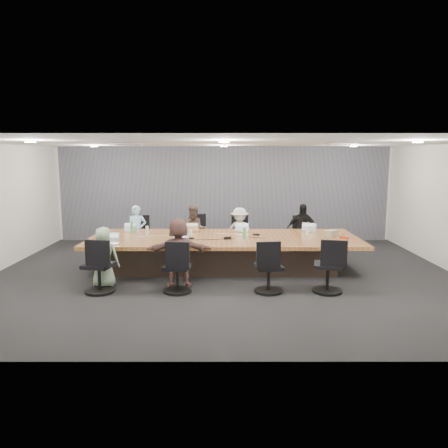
{
  "coord_description": "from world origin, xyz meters",
  "views": [
    {
      "loc": [
        -0.01,
        -9.11,
        2.55
      ],
      "look_at": [
        0.0,
        0.4,
        1.05
      ],
      "focal_mm": 35.0,
      "sensor_mm": 36.0,
      "label": 1
    }
  ],
  "objects_px": {
    "chair_3": "(299,239)",
    "laptop_1": "(193,230)",
    "person_5": "(179,252)",
    "canvas_bag": "(332,233)",
    "person_3": "(302,230)",
    "laptop_3": "(306,230)",
    "bottle_green_right": "(244,233)",
    "chair_0": "(140,239)",
    "chair_6": "(269,271)",
    "chair_5": "(177,271)",
    "laptop_5": "(181,244)",
    "bottle_clear": "(147,231)",
    "laptop_4": "(111,244)",
    "person_0": "(137,231)",
    "bottle_green_left": "(132,228)",
    "stapler": "(227,238)",
    "snack_packet": "(344,237)",
    "chair_1": "(196,238)",
    "person_1": "(195,231)",
    "chair_2": "(239,237)",
    "chair_4": "(99,270)",
    "laptop_0": "(132,230)",
    "person_4": "(104,257)",
    "chair_7": "(328,270)",
    "person_2": "(240,232)",
    "laptop_2": "(240,230)",
    "conference_table": "(224,252)",
    "mug_brown": "(101,237)"
  },
  "relations": [
    {
      "from": "chair_3",
      "to": "laptop_4",
      "type": "distance_m",
      "value": 5.01
    },
    {
      "from": "chair_1",
      "to": "chair_7",
      "type": "xyz_separation_m",
      "value": [
        2.68,
        -3.4,
        0.03
      ]
    },
    {
      "from": "chair_7",
      "to": "laptop_4",
      "type": "bearing_deg",
      "value": -179.96
    },
    {
      "from": "laptop_5",
      "to": "laptop_0",
      "type": "bearing_deg",
      "value": 137.01
    },
    {
      "from": "bottle_green_right",
      "to": "snack_packet",
      "type": "bearing_deg",
      "value": 1.84
    },
    {
      "from": "person_4",
      "to": "mug_brown",
      "type": "relative_size",
      "value": 9.9
    },
    {
      "from": "person_4",
      "to": "canvas_bag",
      "type": "xyz_separation_m",
      "value": [
        4.76,
        1.37,
        0.22
      ]
    },
    {
      "from": "chair_6",
      "to": "mug_brown",
      "type": "relative_size",
      "value": 6.86
    },
    {
      "from": "chair_1",
      "to": "bottle_green_right",
      "type": "height_order",
      "value": "bottle_green_right"
    },
    {
      "from": "person_2",
      "to": "chair_2",
      "type": "bearing_deg",
      "value": 91.5
    },
    {
      "from": "canvas_bag",
      "to": "person_5",
      "type": "bearing_deg",
      "value": -157.45
    },
    {
      "from": "chair_5",
      "to": "laptop_5",
      "type": "height_order",
      "value": "chair_5"
    },
    {
      "from": "person_5",
      "to": "canvas_bag",
      "type": "distance_m",
      "value": 3.58
    },
    {
      "from": "person_4",
      "to": "chair_5",
      "type": "bearing_deg",
      "value": 166.65
    },
    {
      "from": "person_3",
      "to": "snack_packet",
      "type": "xyz_separation_m",
      "value": [
        0.66,
        -1.52,
        0.09
      ]
    },
    {
      "from": "chair_4",
      "to": "stapler",
      "type": "height_order",
      "value": "chair_4"
    },
    {
      "from": "laptop_5",
      "to": "bottle_green_left",
      "type": "xyz_separation_m",
      "value": [
        -1.28,
        1.27,
        0.12
      ]
    },
    {
      "from": "chair_7",
      "to": "laptop_0",
      "type": "relative_size",
      "value": 2.99
    },
    {
      "from": "chair_0",
      "to": "laptop_1",
      "type": "bearing_deg",
      "value": 141.79
    },
    {
      "from": "stapler",
      "to": "snack_packet",
      "type": "height_order",
      "value": "stapler"
    },
    {
      "from": "person_3",
      "to": "chair_5",
      "type": "bearing_deg",
      "value": -121.16
    },
    {
      "from": "laptop_1",
      "to": "chair_3",
      "type": "bearing_deg",
      "value": -171.82
    },
    {
      "from": "chair_6",
      "to": "laptop_2",
      "type": "height_order",
      "value": "chair_6"
    },
    {
      "from": "person_1",
      "to": "snack_packet",
      "type": "distance_m",
      "value": 3.72
    },
    {
      "from": "laptop_3",
      "to": "bottle_green_right",
      "type": "height_order",
      "value": "bottle_green_right"
    },
    {
      "from": "chair_6",
      "to": "bottle_clear",
      "type": "height_order",
      "value": "bottle_clear"
    },
    {
      "from": "chair_2",
      "to": "chair_4",
      "type": "relative_size",
      "value": 0.94
    },
    {
      "from": "chair_3",
      "to": "stapler",
      "type": "relative_size",
      "value": 4.55
    },
    {
      "from": "chair_7",
      "to": "snack_packet",
      "type": "xyz_separation_m",
      "value": [
        0.71,
        1.53,
        0.32
      ]
    },
    {
      "from": "bottle_green_left",
      "to": "stapler",
      "type": "bearing_deg",
      "value": -18.88
    },
    {
      "from": "bottle_clear",
      "to": "snack_packet",
      "type": "height_order",
      "value": "bottle_clear"
    },
    {
      "from": "person_0",
      "to": "bottle_green_left",
      "type": "height_order",
      "value": "person_0"
    },
    {
      "from": "chair_5",
      "to": "laptop_1",
      "type": "xyz_separation_m",
      "value": [
        0.14,
        2.5,
        0.34
      ]
    },
    {
      "from": "chair_2",
      "to": "chair_5",
      "type": "distance_m",
      "value": 3.63
    },
    {
      "from": "chair_4",
      "to": "person_2",
      "type": "distance_m",
      "value": 4.1
    },
    {
      "from": "stapler",
      "to": "snack_packet",
      "type": "xyz_separation_m",
      "value": [
        2.58,
        0.13,
        -0.01
      ]
    },
    {
      "from": "laptop_0",
      "to": "person_5",
      "type": "xyz_separation_m",
      "value": [
        1.34,
        -2.15,
        -0.06
      ]
    },
    {
      "from": "chair_3",
      "to": "laptop_1",
      "type": "distance_m",
      "value": 2.9
    },
    {
      "from": "chair_2",
      "to": "bottle_clear",
      "type": "relative_size",
      "value": 3.68
    },
    {
      "from": "laptop_1",
      "to": "chair_7",
      "type": "bearing_deg",
      "value": 126.93
    },
    {
      "from": "laptop_3",
      "to": "bottle_green_right",
      "type": "distance_m",
      "value": 1.87
    },
    {
      "from": "laptop_0",
      "to": "laptop_5",
      "type": "distance_m",
      "value": 2.09
    },
    {
      "from": "person_0",
      "to": "chair_2",
      "type": "bearing_deg",
      "value": -0.32
    },
    {
      "from": "person_3",
      "to": "canvas_bag",
      "type": "bearing_deg",
      "value": -59.82
    },
    {
      "from": "laptop_1",
      "to": "person_2",
      "type": "relative_size",
      "value": 0.25
    },
    {
      "from": "chair_1",
      "to": "chair_5",
      "type": "relative_size",
      "value": 0.99
    },
    {
      "from": "chair_0",
      "to": "chair_6",
      "type": "distance_m",
      "value": 4.57
    },
    {
      "from": "chair_5",
      "to": "laptop_5",
      "type": "distance_m",
      "value": 0.96
    },
    {
      "from": "chair_2",
      "to": "canvas_bag",
      "type": "relative_size",
      "value": 2.97
    },
    {
      "from": "conference_table",
      "to": "person_3",
      "type": "height_order",
      "value": "person_3"
    }
  ]
}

